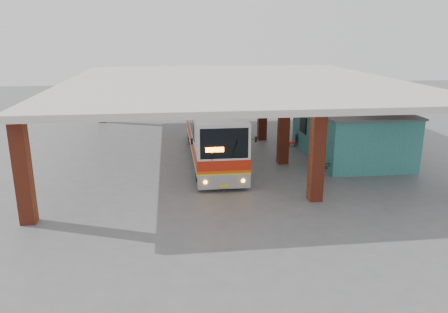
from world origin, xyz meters
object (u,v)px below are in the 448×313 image
Objects in this scene: coach_bus at (212,130)px; red_chair at (294,140)px; pedestrian at (321,170)px; motorcycle at (325,167)px.

coach_bus reaches higher than red_chair.
red_chair is (0.75, 7.70, -0.35)m from pedestrian.
coach_bus is at bearing -141.17° from red_chair.
pedestrian is at bearing 152.31° from motorcycle.
motorcycle is 1.26× the size of pedestrian.
pedestrian is 7.75m from red_chair.
motorcycle reaches higher than red_chair.
coach_bus reaches higher than pedestrian.
pedestrian is at bearing -77.83° from red_chair.
red_chair is at bearing 21.02° from coach_bus.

